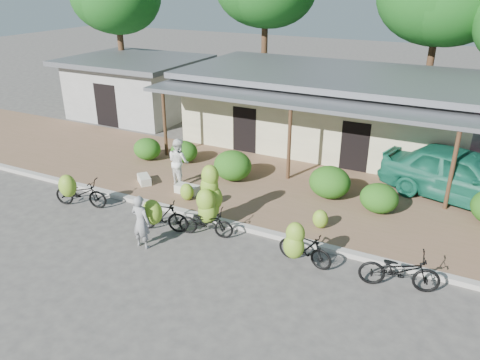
% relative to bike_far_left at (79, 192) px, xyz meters
% --- Properties ---
extents(ground, '(100.00, 100.00, 0.00)m').
position_rel_bike_far_left_xyz_m(ground, '(5.45, -0.84, -0.58)').
color(ground, '#454240').
rests_on(ground, ground).
extents(sidewalk, '(60.00, 6.00, 0.12)m').
position_rel_bike_far_left_xyz_m(sidewalk, '(5.45, 4.16, -0.52)').
color(sidewalk, brown).
rests_on(sidewalk, ground).
extents(curb, '(60.00, 0.25, 0.15)m').
position_rel_bike_far_left_xyz_m(curb, '(5.45, 1.16, -0.51)').
color(curb, '#A8A399').
rests_on(curb, ground).
extents(shop_main, '(13.00, 8.50, 3.35)m').
position_rel_bike_far_left_xyz_m(shop_main, '(5.45, 10.09, 1.14)').
color(shop_main, beige).
rests_on(shop_main, ground).
extents(shop_grey, '(7.00, 6.00, 3.15)m').
position_rel_bike_far_left_xyz_m(shop_grey, '(-5.55, 10.15, 1.03)').
color(shop_grey, '#A4A49F').
rests_on(shop_grey, ground).
extents(hedge_0, '(1.17, 1.05, 0.91)m').
position_rel_bike_far_left_xyz_m(hedge_0, '(-0.56, 4.48, -0.01)').
color(hedge_0, '#175212').
rests_on(hedge_0, sidewalk).
extents(hedge_1, '(1.15, 1.03, 0.89)m').
position_rel_bike_far_left_xyz_m(hedge_1, '(0.98, 4.93, -0.02)').
color(hedge_1, '#175212').
rests_on(hedge_1, sidewalk).
extents(hedge_2, '(1.46, 1.31, 1.13)m').
position_rel_bike_far_left_xyz_m(hedge_2, '(3.63, 4.20, 0.10)').
color(hedge_2, '#175212').
rests_on(hedge_2, sidewalk).
extents(hedge_3, '(1.44, 1.29, 1.12)m').
position_rel_bike_far_left_xyz_m(hedge_3, '(7.34, 4.37, 0.10)').
color(hedge_3, '#175212').
rests_on(hedge_3, sidewalk).
extents(hedge_4, '(1.24, 1.11, 0.96)m').
position_rel_bike_far_left_xyz_m(hedge_4, '(9.10, 4.02, 0.02)').
color(hedge_4, '#175212').
rests_on(hedge_4, sidewalk).
extents(bike_far_left, '(1.98, 1.43, 1.42)m').
position_rel_bike_far_left_xyz_m(bike_far_left, '(0.00, 0.00, 0.00)').
color(bike_far_left, black).
rests_on(bike_far_left, ground).
extents(bike_left, '(1.76, 1.34, 1.35)m').
position_rel_bike_far_left_xyz_m(bike_left, '(3.44, -0.18, 0.03)').
color(bike_left, black).
rests_on(bike_left, ground).
extents(bike_center, '(1.79, 1.30, 2.08)m').
position_rel_bike_far_left_xyz_m(bike_center, '(4.69, 0.58, 0.23)').
color(bike_center, black).
rests_on(bike_center, ground).
extents(bike_right, '(1.64, 1.22, 1.54)m').
position_rel_bike_far_left_xyz_m(bike_right, '(7.89, 0.03, 0.07)').
color(bike_right, black).
rests_on(bike_right, ground).
extents(bike_far_right, '(2.07, 1.09, 1.03)m').
position_rel_bike_far_left_xyz_m(bike_far_right, '(10.38, 0.28, -0.07)').
color(bike_far_right, black).
rests_on(bike_far_right, ground).
extents(loose_banana_a, '(0.48, 0.41, 0.61)m').
position_rel_bike_far_left_xyz_m(loose_banana_a, '(3.05, 1.93, -0.16)').
color(loose_banana_a, '#70AE2B').
rests_on(loose_banana_a, sidewalk).
extents(loose_banana_b, '(0.48, 0.41, 0.60)m').
position_rel_bike_far_left_xyz_m(loose_banana_b, '(3.87, 1.89, -0.16)').
color(loose_banana_b, '#70AE2B').
rests_on(loose_banana_b, sidewalk).
extents(loose_banana_c, '(0.48, 0.41, 0.60)m').
position_rel_bike_far_left_xyz_m(loose_banana_c, '(7.74, 2.14, -0.16)').
color(loose_banana_c, '#70AE2B').
rests_on(loose_banana_c, sidewalk).
extents(sack_near, '(0.85, 0.41, 0.30)m').
position_rel_bike_far_left_xyz_m(sack_near, '(2.74, 2.40, -0.31)').
color(sack_near, beige).
rests_on(sack_near, sidewalk).
extents(sack_far, '(0.82, 0.77, 0.28)m').
position_rel_bike_far_left_xyz_m(sack_far, '(0.84, 2.42, -0.32)').
color(sack_far, beige).
rests_on(sack_far, sidewalk).
extents(vendor, '(0.60, 0.40, 1.63)m').
position_rel_bike_far_left_xyz_m(vendor, '(3.45, -1.06, 0.23)').
color(vendor, gray).
rests_on(vendor, ground).
extents(bystander, '(1.04, 0.95, 1.75)m').
position_rel_bike_far_left_xyz_m(bystander, '(2.06, 2.96, 0.41)').
color(bystander, white).
rests_on(bystander, sidewalk).
extents(teal_van, '(5.73, 3.47, 1.82)m').
position_rel_bike_far_left_xyz_m(teal_van, '(11.38, 6.16, 0.45)').
color(teal_van, '#16654C').
rests_on(teal_van, sidewalk).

